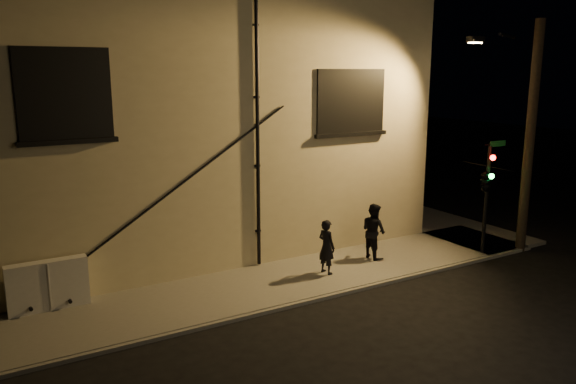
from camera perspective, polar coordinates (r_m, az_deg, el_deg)
ground at (r=16.01m, az=7.83°, el=-9.68°), size 90.00×90.00×0.00m
sidewalk at (r=20.02m, az=2.79°, el=-4.88°), size 21.00×16.00×0.12m
building at (r=21.58m, az=-13.55°, el=7.80°), size 16.20×12.23×8.80m
utility_cabinet at (r=15.27m, az=-23.20°, el=-8.70°), size 1.91×0.32×1.25m
pedestrian_a at (r=16.44m, az=3.94°, el=-5.57°), size 0.49×0.65×1.62m
pedestrian_b at (r=17.93m, az=8.70°, el=-3.92°), size 0.69×0.87×1.76m
traffic_signal at (r=18.75m, az=19.49°, el=1.19°), size 1.23×2.14×3.65m
streetlamp_pole at (r=19.80m, az=23.12°, el=5.54°), size 2.03×1.40×7.54m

